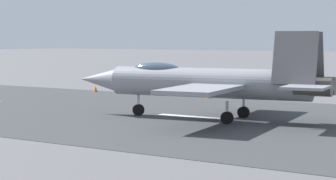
{
  "coord_description": "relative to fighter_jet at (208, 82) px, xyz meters",
  "views": [
    {
      "loc": [
        -20.1,
        36.42,
        5.23
      ],
      "look_at": [
        0.39,
        5.14,
        2.2
      ],
      "focal_mm": 69.34,
      "sensor_mm": 36.0,
      "label": 1
    }
  ],
  "objects": [
    {
      "name": "fighter_jet",
      "position": [
        0.0,
        0.0,
        0.0
      ],
      "size": [
        18.04,
        14.4,
        5.62
      ],
      "color": "gray",
      "rests_on": "ground"
    },
    {
      "name": "marker_cone_far",
      "position": [
        19.51,
        -12.37,
        -2.14
      ],
      "size": [
        0.44,
        0.44,
        0.55
      ],
      "primitive_type": "cone",
      "color": "orange",
      "rests_on": "ground"
    },
    {
      "name": "ground_plane",
      "position": [
        -0.34,
        -0.56,
        -2.42
      ],
      "size": [
        400.0,
        400.0,
        0.0
      ],
      "primitive_type": "plane",
      "color": "#605E61"
    },
    {
      "name": "marker_cone_mid",
      "position": [
        6.99,
        -12.37,
        -2.14
      ],
      "size": [
        0.44,
        0.44,
        0.55
      ],
      "primitive_type": "cone",
      "color": "orange",
      "rests_on": "ground"
    },
    {
      "name": "runway_strip",
      "position": [
        -0.36,
        -0.56,
        -2.41
      ],
      "size": [
        240.0,
        26.0,
        0.02
      ],
      "color": "#3C3E41",
      "rests_on": "ground"
    }
  ]
}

